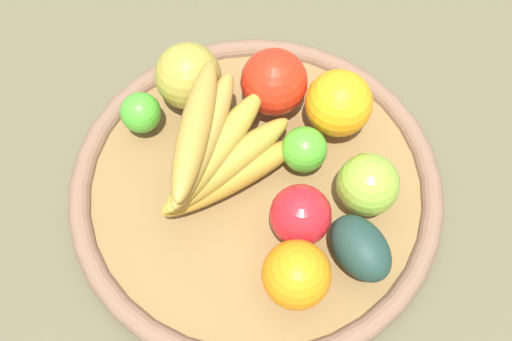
{
  "coord_description": "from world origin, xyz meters",
  "views": [
    {
      "loc": [
        0.25,
        0.24,
        0.66
      ],
      "look_at": [
        0.0,
        0.0,
        0.05
      ],
      "focal_mm": 44.56,
      "sensor_mm": 36.0,
      "label": 1
    }
  ],
  "objects_px": {
    "banana_bunch": "(215,151)",
    "lime_1": "(304,149)",
    "orange_0": "(297,275)",
    "apple_2": "(301,215)",
    "orange_1": "(339,103)",
    "apple_3": "(274,82)",
    "avocado": "(360,248)",
    "apple_0": "(368,185)",
    "apple_1": "(188,76)",
    "lime_0": "(141,113)"
  },
  "relations": [
    {
      "from": "banana_bunch",
      "to": "lime_1",
      "type": "height_order",
      "value": "banana_bunch"
    },
    {
      "from": "orange_0",
      "to": "apple_2",
      "type": "xyz_separation_m",
      "value": [
        -0.05,
        -0.04,
        -0.0
      ]
    },
    {
      "from": "orange_1",
      "to": "orange_0",
      "type": "relative_size",
      "value": 1.11
    },
    {
      "from": "apple_3",
      "to": "avocado",
      "type": "height_order",
      "value": "apple_3"
    },
    {
      "from": "apple_0",
      "to": "apple_3",
      "type": "bearing_deg",
      "value": -99.27
    },
    {
      "from": "apple_1",
      "to": "lime_1",
      "type": "relative_size",
      "value": 1.52
    },
    {
      "from": "apple_0",
      "to": "apple_2",
      "type": "distance_m",
      "value": 0.08
    },
    {
      "from": "lime_1",
      "to": "lime_0",
      "type": "height_order",
      "value": "lime_1"
    },
    {
      "from": "orange_0",
      "to": "avocado",
      "type": "relative_size",
      "value": 0.9
    },
    {
      "from": "orange_1",
      "to": "banana_bunch",
      "type": "bearing_deg",
      "value": -19.42
    },
    {
      "from": "apple_2",
      "to": "banana_bunch",
      "type": "bearing_deg",
      "value": -83.45
    },
    {
      "from": "apple_0",
      "to": "orange_0",
      "type": "height_order",
      "value": "orange_0"
    },
    {
      "from": "apple_1",
      "to": "avocado",
      "type": "xyz_separation_m",
      "value": [
        0.02,
        0.28,
        -0.01
      ]
    },
    {
      "from": "banana_bunch",
      "to": "lime_0",
      "type": "height_order",
      "value": "banana_bunch"
    },
    {
      "from": "banana_bunch",
      "to": "apple_2",
      "type": "bearing_deg",
      "value": 96.55
    },
    {
      "from": "apple_0",
      "to": "apple_1",
      "type": "xyz_separation_m",
      "value": [
        0.04,
        -0.24,
        0.01
      ]
    },
    {
      "from": "apple_1",
      "to": "lime_1",
      "type": "height_order",
      "value": "apple_1"
    },
    {
      "from": "orange_0",
      "to": "banana_bunch",
      "type": "bearing_deg",
      "value": -104.12
    },
    {
      "from": "avocado",
      "to": "lime_0",
      "type": "height_order",
      "value": "avocado"
    },
    {
      "from": "apple_1",
      "to": "apple_3",
      "type": "relative_size",
      "value": 1.0
    },
    {
      "from": "apple_0",
      "to": "avocado",
      "type": "bearing_deg",
      "value": 33.82
    },
    {
      "from": "apple_1",
      "to": "apple_2",
      "type": "bearing_deg",
      "value": 79.48
    },
    {
      "from": "lime_1",
      "to": "banana_bunch",
      "type": "bearing_deg",
      "value": -37.05
    },
    {
      "from": "apple_0",
      "to": "apple_2",
      "type": "relative_size",
      "value": 1.04
    },
    {
      "from": "apple_1",
      "to": "apple_2",
      "type": "xyz_separation_m",
      "value": [
        0.04,
        0.21,
        -0.01
      ]
    },
    {
      "from": "banana_bunch",
      "to": "apple_3",
      "type": "height_order",
      "value": "banana_bunch"
    },
    {
      "from": "orange_1",
      "to": "apple_2",
      "type": "distance_m",
      "value": 0.15
    },
    {
      "from": "orange_0",
      "to": "apple_1",
      "type": "relative_size",
      "value": 0.89
    },
    {
      "from": "banana_bunch",
      "to": "apple_3",
      "type": "distance_m",
      "value": 0.12
    },
    {
      "from": "apple_0",
      "to": "orange_0",
      "type": "relative_size",
      "value": 0.97
    },
    {
      "from": "apple_1",
      "to": "lime_0",
      "type": "distance_m",
      "value": 0.07
    },
    {
      "from": "apple_0",
      "to": "orange_0",
      "type": "bearing_deg",
      "value": 5.96
    },
    {
      "from": "orange_0",
      "to": "avocado",
      "type": "xyz_separation_m",
      "value": [
        -0.07,
        0.03,
        -0.01
      ]
    },
    {
      "from": "banana_bunch",
      "to": "apple_1",
      "type": "bearing_deg",
      "value": -117.61
    },
    {
      "from": "lime_0",
      "to": "avocado",
      "type": "bearing_deg",
      "value": 98.83
    },
    {
      "from": "apple_1",
      "to": "banana_bunch",
      "type": "bearing_deg",
      "value": 62.39
    },
    {
      "from": "apple_0",
      "to": "lime_1",
      "type": "distance_m",
      "value": 0.08
    },
    {
      "from": "orange_1",
      "to": "apple_2",
      "type": "bearing_deg",
      "value": 24.87
    },
    {
      "from": "orange_1",
      "to": "orange_0",
      "type": "height_order",
      "value": "orange_1"
    },
    {
      "from": "orange_0",
      "to": "lime_1",
      "type": "bearing_deg",
      "value": -141.23
    },
    {
      "from": "banana_bunch",
      "to": "lime_1",
      "type": "relative_size",
      "value": 3.52
    },
    {
      "from": "orange_0",
      "to": "apple_3",
      "type": "relative_size",
      "value": 0.89
    },
    {
      "from": "apple_1",
      "to": "apple_2",
      "type": "distance_m",
      "value": 0.22
    },
    {
      "from": "orange_1",
      "to": "apple_2",
      "type": "relative_size",
      "value": 1.19
    },
    {
      "from": "apple_3",
      "to": "lime_0",
      "type": "distance_m",
      "value": 0.16
    },
    {
      "from": "apple_2",
      "to": "orange_1",
      "type": "bearing_deg",
      "value": -155.13
    },
    {
      "from": "apple_1",
      "to": "apple_2",
      "type": "relative_size",
      "value": 1.2
    },
    {
      "from": "orange_1",
      "to": "avocado",
      "type": "distance_m",
      "value": 0.17
    },
    {
      "from": "apple_3",
      "to": "apple_1",
      "type": "bearing_deg",
      "value": -51.09
    },
    {
      "from": "orange_0",
      "to": "lime_1",
      "type": "distance_m",
      "value": 0.15
    }
  ]
}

